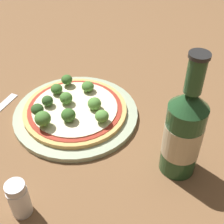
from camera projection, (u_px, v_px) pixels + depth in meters
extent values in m
plane|color=brown|center=(82.00, 116.00, 0.70)|extent=(3.00, 3.00, 0.00)
cylinder|color=#A3B293|center=(76.00, 114.00, 0.70)|extent=(0.28, 0.28, 0.01)
cylinder|color=tan|center=(75.00, 110.00, 0.69)|extent=(0.23, 0.23, 0.01)
cylinder|color=maroon|center=(75.00, 108.00, 0.69)|extent=(0.21, 0.21, 0.00)
cylinder|color=beige|center=(75.00, 107.00, 0.69)|extent=(0.19, 0.19, 0.00)
cylinder|color=#7A9E5B|center=(94.00, 109.00, 0.68)|extent=(0.01, 0.01, 0.01)
ellipsoid|color=#568E3D|center=(94.00, 105.00, 0.67)|extent=(0.03, 0.03, 0.03)
cylinder|color=#7A9E5B|center=(67.00, 83.00, 0.74)|extent=(0.01, 0.01, 0.01)
ellipsoid|color=#386628|center=(67.00, 80.00, 0.74)|extent=(0.03, 0.03, 0.02)
cylinder|color=#7A9E5B|center=(88.00, 90.00, 0.73)|extent=(0.01, 0.01, 0.01)
ellipsoid|color=#477A33|center=(88.00, 86.00, 0.72)|extent=(0.03, 0.03, 0.02)
cylinder|color=#7A9E5B|center=(38.00, 114.00, 0.66)|extent=(0.01, 0.01, 0.01)
ellipsoid|color=#2D5123|center=(37.00, 109.00, 0.65)|extent=(0.03, 0.03, 0.02)
cylinder|color=#7A9E5B|center=(69.00, 119.00, 0.65)|extent=(0.01, 0.01, 0.01)
ellipsoid|color=#386628|center=(68.00, 115.00, 0.64)|extent=(0.03, 0.03, 0.03)
cylinder|color=#7A9E5B|center=(67.00, 102.00, 0.69)|extent=(0.01, 0.01, 0.01)
ellipsoid|color=#477A33|center=(66.00, 98.00, 0.69)|extent=(0.03, 0.03, 0.03)
cylinder|color=#7A9E5B|center=(48.00, 105.00, 0.69)|extent=(0.01, 0.01, 0.01)
ellipsoid|color=#2D5123|center=(47.00, 101.00, 0.68)|extent=(0.02, 0.02, 0.02)
cylinder|color=#7A9E5B|center=(44.00, 124.00, 0.64)|extent=(0.01, 0.01, 0.01)
ellipsoid|color=#477A33|center=(43.00, 119.00, 0.63)|extent=(0.03, 0.03, 0.03)
cylinder|color=#7A9E5B|center=(57.00, 92.00, 0.72)|extent=(0.01, 0.01, 0.01)
ellipsoid|color=#386628|center=(57.00, 89.00, 0.71)|extent=(0.03, 0.03, 0.02)
cylinder|color=#7A9E5B|center=(102.00, 120.00, 0.65)|extent=(0.01, 0.01, 0.01)
ellipsoid|color=#568E3D|center=(102.00, 116.00, 0.64)|extent=(0.03, 0.03, 0.02)
cylinder|color=#234C28|center=(182.00, 140.00, 0.54)|extent=(0.07, 0.07, 0.15)
cylinder|color=#C6B793|center=(182.00, 138.00, 0.54)|extent=(0.07, 0.07, 0.07)
cone|color=#234C28|center=(190.00, 100.00, 0.49)|extent=(0.07, 0.07, 0.03)
cylinder|color=#234C28|center=(196.00, 75.00, 0.46)|extent=(0.03, 0.03, 0.06)
cylinder|color=black|center=(200.00, 55.00, 0.43)|extent=(0.03, 0.03, 0.01)
cylinder|color=silver|center=(20.00, 201.00, 0.50)|extent=(0.03, 0.03, 0.06)
cylinder|color=silver|center=(15.00, 188.00, 0.48)|extent=(0.03, 0.03, 0.01)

